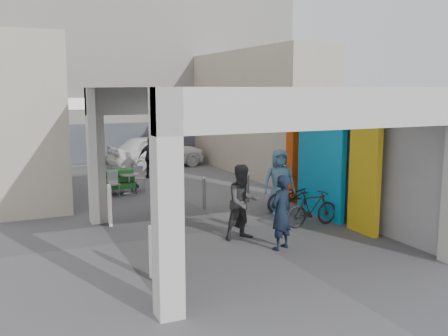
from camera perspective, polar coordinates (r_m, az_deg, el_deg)
name	(u,v)px	position (r m, az deg, el deg)	size (l,w,h in m)	color
ground	(234,228)	(12.61, 1.17, -6.93)	(90.00, 90.00, 0.00)	#525156
arcade_canopy	(270,139)	(11.70, 5.32, 3.28)	(6.40, 6.45, 6.40)	#B8B8B4
far_building	(113,78)	(25.49, -12.58, 10.02)	(18.00, 4.08, 8.00)	white
plaza_bldg_left	(22,117)	(18.49, -22.07, 5.39)	(2.00, 9.00, 5.00)	#B1A792
plaza_bldg_right	(255,112)	(20.87, 3.58, 6.38)	(2.00, 9.00, 5.00)	#B1A792
bollard_left	(152,198)	(14.02, -8.23, -3.38)	(0.09, 0.09, 0.95)	gray
bollard_center	(204,193)	(14.56, -2.29, -2.90)	(0.09, 0.09, 0.91)	gray
bollard_right	(248,188)	(15.47, 2.75, -2.31)	(0.09, 0.09, 0.85)	gray
advert_board_near	(158,255)	(9.22, -7.56, -9.81)	(0.18, 0.56, 1.00)	silver
advert_board_far	(110,205)	(13.25, -12.92, -4.11)	(0.16, 0.56, 1.00)	silver
cafe_set	(124,184)	(17.10, -11.32, -1.83)	(1.36, 1.10, 0.82)	#A8A9AE
produce_stand	(119,184)	(16.97, -11.92, -1.85)	(1.21, 0.65, 0.79)	black
crate_stack	(166,174)	(19.06, -6.60, -0.63)	(0.46, 0.36, 0.56)	#195618
border_collie	(241,218)	(12.69, 1.94, -5.74)	(0.22, 0.43, 0.59)	black
man_with_dog	(281,212)	(10.91, 6.53, -5.06)	(0.60, 0.39, 1.65)	black
man_back_turned	(243,202)	(11.57, 2.19, -3.91)	(0.85, 0.66, 1.75)	#3C3C3E
man_elderly	(279,181)	(14.02, 6.33, -1.53)	(0.89, 0.58, 1.82)	#5684A7
man_crates	(151,157)	(19.71, -8.37, 1.21)	(0.95, 0.40, 1.62)	black
bicycle_front	(295,196)	(14.29, 8.11, -3.18)	(0.62, 1.77, 0.93)	black
bicycle_rear	(312,208)	(12.92, 10.03, -4.58)	(0.43, 1.52, 0.92)	black
white_van	(157,151)	(22.37, -7.69, 1.94)	(1.72, 4.28, 1.46)	white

